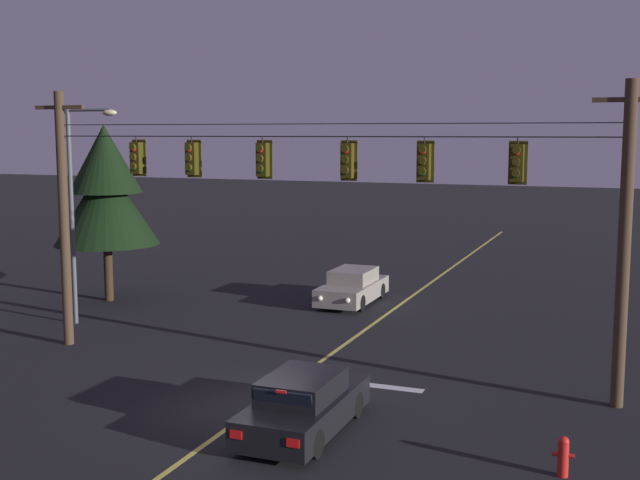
% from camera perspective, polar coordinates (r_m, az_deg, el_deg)
% --- Properties ---
extents(ground_plane, '(180.00, 180.00, 0.00)m').
position_cam_1_polar(ground_plane, '(20.95, -4.53, -11.65)').
color(ground_plane, black).
extents(lane_centre_stripe, '(0.14, 60.00, 0.01)m').
position_cam_1_polar(lane_centre_stripe, '(29.41, 3.56, -6.00)').
color(lane_centre_stripe, '#D1C64C').
rests_on(lane_centre_stripe, ground).
extents(stop_bar_paint, '(3.40, 0.36, 0.01)m').
position_cam_1_polar(stop_bar_paint, '(22.79, 3.03, -10.03)').
color(stop_bar_paint, silver).
rests_on(stop_bar_paint, ground).
extents(signal_span_assembly, '(18.68, 0.32, 8.16)m').
position_cam_1_polar(signal_span_assembly, '(23.10, -0.90, 0.97)').
color(signal_span_assembly, '#423021').
rests_on(signal_span_assembly, ground).
extents(traffic_light_leftmost, '(0.48, 0.41, 1.22)m').
position_cam_1_polar(traffic_light_leftmost, '(25.61, -12.72, 5.63)').
color(traffic_light_leftmost, black).
extents(traffic_light_left_inner, '(0.48, 0.41, 1.22)m').
position_cam_1_polar(traffic_light_left_inner, '(24.59, -8.97, 5.65)').
color(traffic_light_left_inner, black).
extents(traffic_light_centre, '(0.48, 0.41, 1.22)m').
position_cam_1_polar(traffic_light_centre, '(23.50, -4.05, 5.64)').
color(traffic_light_centre, black).
extents(traffic_light_right_inner, '(0.48, 0.41, 1.22)m').
position_cam_1_polar(traffic_light_right_inner, '(22.52, 1.91, 5.57)').
color(traffic_light_right_inner, black).
extents(traffic_light_rightmost, '(0.48, 0.41, 1.22)m').
position_cam_1_polar(traffic_light_rightmost, '(21.90, 7.27, 5.46)').
color(traffic_light_rightmost, black).
extents(traffic_light_far_right, '(0.48, 0.41, 1.22)m').
position_cam_1_polar(traffic_light_far_right, '(21.44, 13.61, 5.26)').
color(traffic_light_far_right, black).
extents(car_waiting_near_lane, '(1.80, 4.33, 1.39)m').
position_cam_1_polar(car_waiting_near_lane, '(19.14, -1.16, -11.46)').
color(car_waiting_near_lane, black).
rests_on(car_waiting_near_lane, ground).
extents(car_oncoming_lead, '(1.80, 4.42, 1.39)m').
position_cam_1_polar(car_oncoming_lead, '(33.12, 2.29, -3.31)').
color(car_oncoming_lead, gray).
rests_on(car_oncoming_lead, ground).
extents(street_lamp_corner, '(2.11, 0.30, 7.77)m').
position_cam_1_polar(street_lamp_corner, '(30.17, -16.53, 3.05)').
color(street_lamp_corner, '#4C4F54').
rests_on(street_lamp_corner, ground).
extents(tree_verge_near, '(4.23, 4.23, 7.20)m').
position_cam_1_polar(tree_verge_near, '(34.22, -14.75, 3.34)').
color(tree_verge_near, '#332316').
rests_on(tree_verge_near, ground).
extents(fire_hydrant, '(0.44, 0.22, 0.84)m').
position_cam_1_polar(fire_hydrant, '(17.61, 16.64, -14.22)').
color(fire_hydrant, red).
rests_on(fire_hydrant, ground).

